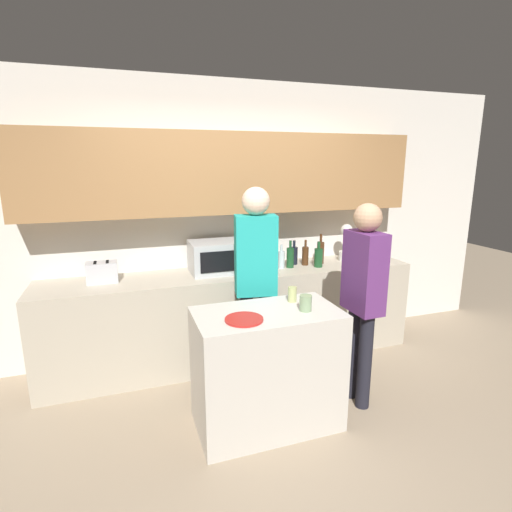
{
  "coord_description": "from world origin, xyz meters",
  "views": [
    {
      "loc": [
        -1.02,
        -2.18,
        1.93
      ],
      "look_at": [
        -0.07,
        0.56,
        1.24
      ],
      "focal_mm": 28.0,
      "sensor_mm": 36.0,
      "label": 1
    }
  ],
  "objects_px": {
    "bottle_3": "(305,255)",
    "cup_0": "(292,294)",
    "potted_plant": "(346,242)",
    "bottle_0": "(281,259)",
    "person_center": "(363,289)",
    "toaster": "(102,272)",
    "bottle_4": "(318,257)",
    "person_left": "(256,271)",
    "plate_on_island": "(244,319)",
    "bottle_2": "(294,255)",
    "microwave": "(218,257)",
    "cup_1": "(306,303)",
    "bottle_5": "(320,252)",
    "bottle_1": "(290,257)"
  },
  "relations": [
    {
      "from": "bottle_1",
      "to": "bottle_2",
      "type": "distance_m",
      "value": 0.14
    },
    {
      "from": "bottle_5",
      "to": "bottle_1",
      "type": "bearing_deg",
      "value": -172.63
    },
    {
      "from": "bottle_2",
      "to": "cup_0",
      "type": "xyz_separation_m",
      "value": [
        -0.48,
        -1.03,
        -0.04
      ]
    },
    {
      "from": "bottle_1",
      "to": "cup_0",
      "type": "relative_size",
      "value": 2.37
    },
    {
      "from": "microwave",
      "to": "bottle_1",
      "type": "xyz_separation_m",
      "value": [
        0.72,
        -0.07,
        -0.05
      ]
    },
    {
      "from": "bottle_3",
      "to": "person_left",
      "type": "xyz_separation_m",
      "value": [
        -0.72,
        -0.55,
        0.04
      ]
    },
    {
      "from": "bottle_3",
      "to": "cup_0",
      "type": "relative_size",
      "value": 2.26
    },
    {
      "from": "plate_on_island",
      "to": "cup_0",
      "type": "relative_size",
      "value": 2.25
    },
    {
      "from": "plate_on_island",
      "to": "person_left",
      "type": "bearing_deg",
      "value": 64.74
    },
    {
      "from": "toaster",
      "to": "bottle_0",
      "type": "height_order",
      "value": "bottle_0"
    },
    {
      "from": "person_center",
      "to": "potted_plant",
      "type": "bearing_deg",
      "value": -26.76
    },
    {
      "from": "bottle_2",
      "to": "potted_plant",
      "type": "bearing_deg",
      "value": -3.65
    },
    {
      "from": "toaster",
      "to": "cup_0",
      "type": "height_order",
      "value": "toaster"
    },
    {
      "from": "bottle_5",
      "to": "person_left",
      "type": "distance_m",
      "value": 1.06
    },
    {
      "from": "person_left",
      "to": "potted_plant",
      "type": "bearing_deg",
      "value": -144.02
    },
    {
      "from": "potted_plant",
      "to": "person_center",
      "type": "bearing_deg",
      "value": -115.01
    },
    {
      "from": "bottle_4",
      "to": "person_left",
      "type": "distance_m",
      "value": 0.93
    },
    {
      "from": "cup_0",
      "to": "bottle_1",
      "type": "bearing_deg",
      "value": 67.2
    },
    {
      "from": "microwave",
      "to": "bottle_3",
      "type": "height_order",
      "value": "microwave"
    },
    {
      "from": "cup_1",
      "to": "person_left",
      "type": "bearing_deg",
      "value": 104.64
    },
    {
      "from": "bottle_1",
      "to": "bottle_3",
      "type": "relative_size",
      "value": 1.05
    },
    {
      "from": "plate_on_island",
      "to": "bottle_0",
      "type": "bearing_deg",
      "value": 57.09
    },
    {
      "from": "bottle_5",
      "to": "bottle_2",
      "type": "bearing_deg",
      "value": 167.3
    },
    {
      "from": "person_center",
      "to": "person_left",
      "type": "bearing_deg",
      "value": 51.34
    },
    {
      "from": "bottle_3",
      "to": "bottle_5",
      "type": "xyz_separation_m",
      "value": [
        0.18,
        0.01,
        0.02
      ]
    },
    {
      "from": "plate_on_island",
      "to": "person_left",
      "type": "distance_m",
      "value": 0.73
    },
    {
      "from": "bottle_2",
      "to": "plate_on_island",
      "type": "bearing_deg",
      "value": -126.44
    },
    {
      "from": "bottle_2",
      "to": "microwave",
      "type": "bearing_deg",
      "value": -177.27
    },
    {
      "from": "potted_plant",
      "to": "person_left",
      "type": "bearing_deg",
      "value": -154.46
    },
    {
      "from": "potted_plant",
      "to": "person_left",
      "type": "relative_size",
      "value": 0.23
    },
    {
      "from": "bottle_4",
      "to": "cup_0",
      "type": "xyz_separation_m",
      "value": [
        -0.67,
        -0.85,
        -0.04
      ]
    },
    {
      "from": "bottle_4",
      "to": "person_left",
      "type": "relative_size",
      "value": 0.15
    },
    {
      "from": "microwave",
      "to": "bottle_4",
      "type": "relative_size",
      "value": 2.01
    },
    {
      "from": "bottle_3",
      "to": "potted_plant",
      "type": "bearing_deg",
      "value": 3.51
    },
    {
      "from": "bottle_0",
      "to": "person_center",
      "type": "relative_size",
      "value": 0.15
    },
    {
      "from": "cup_1",
      "to": "toaster",
      "type": "bearing_deg",
      "value": 139.12
    },
    {
      "from": "toaster",
      "to": "cup_0",
      "type": "distance_m",
      "value": 1.7
    },
    {
      "from": "toaster",
      "to": "cup_0",
      "type": "bearing_deg",
      "value": -35.94
    },
    {
      "from": "microwave",
      "to": "bottle_2",
      "type": "relative_size",
      "value": 2.09
    },
    {
      "from": "cup_0",
      "to": "potted_plant",
      "type": "bearing_deg",
      "value": 43.09
    },
    {
      "from": "plate_on_island",
      "to": "cup_0",
      "type": "xyz_separation_m",
      "value": [
        0.46,
        0.23,
        0.05
      ]
    },
    {
      "from": "microwave",
      "to": "person_center",
      "type": "relative_size",
      "value": 0.32
    },
    {
      "from": "person_center",
      "to": "bottle_5",
      "type": "bearing_deg",
      "value": -12.32
    },
    {
      "from": "toaster",
      "to": "bottle_5",
      "type": "xyz_separation_m",
      "value": [
        2.13,
        -0.02,
        0.03
      ]
    },
    {
      "from": "bottle_0",
      "to": "person_center",
      "type": "bearing_deg",
      "value": -76.06
    },
    {
      "from": "cup_1",
      "to": "bottle_0",
      "type": "bearing_deg",
      "value": 76.02
    },
    {
      "from": "bottle_4",
      "to": "cup_1",
      "type": "distance_m",
      "value": 1.25
    },
    {
      "from": "bottle_0",
      "to": "cup_0",
      "type": "height_order",
      "value": "bottle_0"
    },
    {
      "from": "bottle_0",
      "to": "plate_on_island",
      "type": "height_order",
      "value": "bottle_0"
    },
    {
      "from": "potted_plant",
      "to": "bottle_3",
      "type": "xyz_separation_m",
      "value": [
        -0.49,
        -0.03,
        -0.1
      ]
    }
  ]
}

